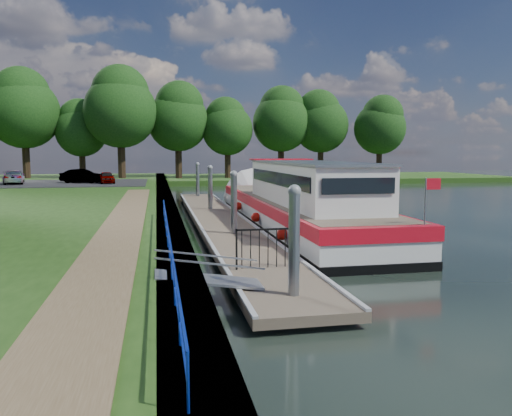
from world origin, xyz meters
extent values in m
plane|color=black|center=(0.00, 0.00, 0.00)|extent=(160.00, 160.00, 0.00)
cube|color=#473D2D|center=(-2.55, 15.00, 0.39)|extent=(1.10, 90.00, 0.78)
cube|color=#1E3E11|center=(12.00, 52.00, 0.30)|extent=(60.00, 18.00, 0.60)
cube|color=brown|center=(-4.40, 8.00, 0.80)|extent=(1.60, 40.00, 0.05)
cube|color=black|center=(-11.00, 38.00, 0.81)|extent=(14.00, 12.00, 0.06)
cube|color=#0C2DBF|center=(-2.75, 3.00, 1.48)|extent=(0.04, 18.00, 0.04)
cube|color=#0C2DBF|center=(-2.75, 3.00, 1.12)|extent=(0.03, 18.00, 0.03)
cylinder|color=#0C2DBF|center=(-2.75, -6.00, 1.14)|extent=(0.04, 0.04, 0.72)
cylinder|color=#0C2DBF|center=(-2.75, -4.00, 1.14)|extent=(0.04, 0.04, 0.72)
cylinder|color=#0C2DBF|center=(-2.75, -2.00, 1.14)|extent=(0.04, 0.04, 0.72)
cylinder|color=#0C2DBF|center=(-2.75, 0.00, 1.14)|extent=(0.04, 0.04, 0.72)
cylinder|color=#0C2DBF|center=(-2.75, 2.00, 1.14)|extent=(0.04, 0.04, 0.72)
cylinder|color=#0C2DBF|center=(-2.75, 4.00, 1.14)|extent=(0.04, 0.04, 0.72)
cylinder|color=#0C2DBF|center=(-2.75, 6.00, 1.14)|extent=(0.04, 0.04, 0.72)
cylinder|color=#0C2DBF|center=(-2.75, 8.00, 1.14)|extent=(0.04, 0.04, 0.72)
cylinder|color=#0C2DBF|center=(-2.75, 10.00, 1.14)|extent=(0.04, 0.04, 0.72)
cylinder|color=#0C2DBF|center=(-2.75, 12.00, 1.14)|extent=(0.04, 0.04, 0.72)
cube|color=brown|center=(0.00, 13.00, 0.28)|extent=(2.50, 30.00, 0.24)
cube|color=#9EA0A3|center=(0.00, 1.00, 0.05)|extent=(2.30, 5.00, 0.30)
cube|color=#9EA0A3|center=(0.00, 9.00, 0.05)|extent=(2.30, 5.00, 0.30)
cube|color=#9EA0A3|center=(0.00, 17.00, 0.05)|extent=(2.30, 5.00, 0.30)
cube|color=#9EA0A3|center=(0.00, 25.00, 0.05)|extent=(2.30, 5.00, 0.30)
cube|color=#9EA0A3|center=(1.19, 13.00, 0.43)|extent=(0.12, 30.00, 0.06)
cube|color=#9EA0A3|center=(-1.19, 13.00, 0.43)|extent=(0.12, 30.00, 0.06)
cylinder|color=gray|center=(0.00, -0.50, 1.10)|extent=(0.26, 0.26, 3.40)
sphere|color=gray|center=(0.00, -0.50, 2.80)|extent=(0.30, 0.30, 0.30)
cylinder|color=gray|center=(0.00, 8.50, 1.10)|extent=(0.26, 0.26, 3.40)
sphere|color=gray|center=(0.00, 8.50, 2.80)|extent=(0.30, 0.30, 0.30)
cylinder|color=gray|center=(0.00, 17.50, 1.10)|extent=(0.26, 0.26, 3.40)
sphere|color=gray|center=(0.00, 17.50, 2.80)|extent=(0.30, 0.30, 0.30)
cylinder|color=gray|center=(0.00, 26.50, 1.10)|extent=(0.26, 0.26, 3.40)
sphere|color=gray|center=(0.00, 26.50, 2.80)|extent=(0.30, 0.30, 0.30)
cube|color=#A5A8AD|center=(-1.85, 0.50, 0.60)|extent=(2.58, 1.00, 0.43)
cube|color=#A5A8AD|center=(-1.85, 0.02, 1.10)|extent=(2.58, 0.04, 0.41)
cube|color=#A5A8AD|center=(-1.85, 0.98, 1.10)|extent=(2.58, 0.04, 0.41)
cube|color=black|center=(-0.90, 2.20, 0.98)|extent=(0.05, 0.05, 1.15)
cube|color=black|center=(0.90, 2.20, 0.98)|extent=(0.05, 0.05, 1.15)
cube|color=black|center=(0.00, 2.20, 1.52)|extent=(1.85, 0.05, 0.05)
cube|color=black|center=(-0.75, 2.20, 0.98)|extent=(0.02, 0.02, 1.10)
cube|color=black|center=(-0.50, 2.20, 0.98)|extent=(0.02, 0.02, 1.10)
cube|color=black|center=(-0.25, 2.20, 0.98)|extent=(0.02, 0.02, 1.10)
cube|color=black|center=(0.00, 2.20, 0.98)|extent=(0.02, 0.02, 1.10)
cube|color=black|center=(0.25, 2.20, 0.98)|extent=(0.02, 0.02, 1.10)
cube|color=black|center=(0.50, 2.20, 0.98)|extent=(0.02, 0.02, 1.10)
cube|color=black|center=(0.75, 2.20, 0.98)|extent=(0.02, 0.02, 1.10)
cube|color=black|center=(3.60, 12.41, 0.02)|extent=(4.00, 20.00, 0.55)
cube|color=silver|center=(3.60, 12.41, 0.62)|extent=(3.96, 19.90, 0.65)
cube|color=red|center=(3.60, 12.41, 1.18)|extent=(4.04, 20.00, 0.48)
cube|color=brown|center=(3.60, 12.41, 1.42)|extent=(3.68, 19.20, 0.04)
cone|color=silver|center=(3.60, 22.81, 0.55)|extent=(4.00, 1.50, 4.00)
cube|color=silver|center=(3.60, 9.91, 2.30)|extent=(3.00, 11.00, 1.75)
cube|color=gray|center=(3.60, 9.91, 3.22)|extent=(3.10, 11.20, 0.10)
cube|color=black|center=(2.08, 9.91, 2.55)|extent=(0.04, 10.00, 0.55)
cube|color=black|center=(5.12, 9.91, 2.55)|extent=(0.04, 10.00, 0.55)
cube|color=black|center=(3.60, 15.46, 2.55)|extent=(2.60, 0.04, 0.55)
cube|color=black|center=(3.60, 4.36, 2.55)|extent=(2.60, 0.04, 0.55)
cube|color=red|center=(3.60, 15.11, 3.30)|extent=(3.20, 1.60, 0.06)
cylinder|color=gray|center=(5.10, 2.71, 2.15)|extent=(0.05, 0.05, 1.50)
cube|color=red|center=(5.35, 2.71, 2.70)|extent=(0.50, 0.02, 0.35)
sphere|color=#FF1C0E|center=(1.48, 6.41, 0.65)|extent=(0.44, 0.44, 0.44)
sphere|color=#FF1C0E|center=(1.48, 11.41, 0.65)|extent=(0.44, 0.44, 0.44)
sphere|color=#FF1C0E|center=(1.48, 16.41, 0.65)|extent=(0.44, 0.44, 0.44)
imported|color=#594C47|center=(2.40, 5.57, 2.30)|extent=(0.51, 0.69, 1.72)
cylinder|color=#332316|center=(-17.49, 49.36, 2.70)|extent=(0.83, 0.83, 4.21)
sphere|color=#12330F|center=(-17.49, 49.36, 8.08)|extent=(7.95, 7.95, 7.95)
sphere|color=#12330F|center=(-17.71, 49.47, 10.07)|extent=(6.31, 6.31, 6.31)
cylinder|color=#332316|center=(-11.50, 49.87, 2.15)|extent=(0.70, 0.70, 3.10)
sphere|color=#12330F|center=(-11.50, 49.87, 6.11)|extent=(5.85, 5.85, 5.85)
sphere|color=#12330F|center=(-11.67, 50.04, 7.57)|extent=(4.65, 4.65, 4.65)
cylinder|color=#332316|center=(-6.89, 47.36, 2.75)|extent=(0.84, 0.84, 4.29)
sphere|color=#12330F|center=(-6.89, 47.36, 8.23)|extent=(8.10, 8.10, 8.10)
sphere|color=#12330F|center=(-6.84, 47.51, 10.25)|extent=(6.44, 6.44, 6.44)
cylinder|color=#332316|center=(-0.41, 49.36, 2.52)|extent=(0.79, 0.79, 3.83)
sphere|color=#12330F|center=(-0.41, 49.36, 7.42)|extent=(7.24, 7.24, 7.24)
sphere|color=#12330F|center=(-0.22, 49.13, 9.23)|extent=(5.75, 5.75, 5.75)
cylinder|color=#332316|center=(5.49, 49.09, 2.23)|extent=(0.72, 0.72, 3.26)
sphere|color=#12330F|center=(5.49, 49.09, 6.40)|extent=(6.16, 6.16, 6.16)
sphere|color=#12330F|center=(5.30, 49.34, 7.93)|extent=(4.89, 4.89, 4.89)
cylinder|color=#332316|center=(12.25, 49.38, 2.49)|extent=(0.78, 0.78, 3.77)
sphere|color=#12330F|center=(12.25, 49.38, 7.31)|extent=(7.13, 7.13, 7.13)
sphere|color=#12330F|center=(12.38, 49.62, 9.09)|extent=(5.66, 5.66, 5.66)
cylinder|color=#332316|center=(17.42, 49.40, 2.42)|extent=(0.77, 0.77, 3.65)
sphere|color=#12330F|center=(17.42, 49.40, 7.09)|extent=(6.89, 6.89, 6.89)
sphere|color=#12330F|center=(17.07, 49.41, 8.81)|extent=(5.47, 5.47, 5.47)
cylinder|color=#332316|center=(24.52, 47.52, 2.30)|extent=(0.74, 0.74, 3.41)
sphere|color=#12330F|center=(24.52, 47.52, 6.66)|extent=(6.43, 6.43, 6.43)
sphere|color=#12330F|center=(24.75, 47.30, 8.26)|extent=(5.11, 5.11, 5.11)
imported|color=#999999|center=(-7.58, 36.77, 1.38)|extent=(1.79, 3.36, 1.09)
imported|color=#999999|center=(-9.85, 37.57, 1.48)|extent=(4.15, 2.42, 1.29)
imported|color=#999999|center=(-15.75, 37.34, 1.45)|extent=(2.56, 4.48, 1.22)
imported|color=#999999|center=(-10.28, 39.79, 1.39)|extent=(2.28, 4.17, 1.11)
camera|label=1|loc=(-3.04, -11.31, 3.66)|focal=35.00mm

